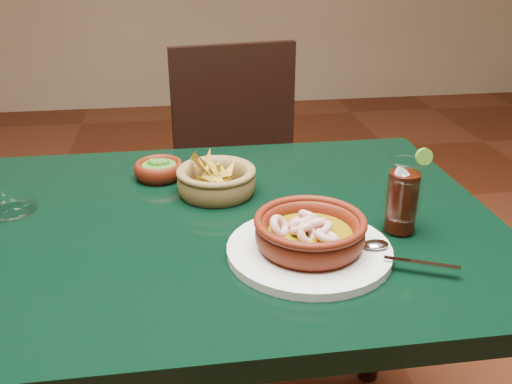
{
  "coord_description": "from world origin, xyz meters",
  "views": [
    {
      "loc": [
        0.0,
        -0.96,
        1.24
      ],
      "look_at": [
        0.14,
        -0.02,
        0.81
      ],
      "focal_mm": 40.0,
      "sensor_mm": 36.0,
      "label": 1
    }
  ],
  "objects": [
    {
      "name": "glass_ashtray",
      "position": [
        -0.32,
        0.09,
        0.76
      ],
      "size": [
        0.11,
        0.11,
        0.03
      ],
      "color": "white",
      "rests_on": "dining_table"
    },
    {
      "name": "dining_chair",
      "position": [
        0.21,
        0.71,
        0.51
      ],
      "size": [
        0.5,
        0.5,
        0.93
      ],
      "color": "black",
      "rests_on": "ground"
    },
    {
      "name": "guacamole_ramekin",
      "position": [
        -0.04,
        0.22,
        0.77
      ],
      "size": [
        0.13,
        0.13,
        0.04
      ],
      "color": "#4B1308",
      "rests_on": "dining_table"
    },
    {
      "name": "cola_drink",
      "position": [
        0.39,
        -0.1,
        0.82
      ],
      "size": [
        0.14,
        0.14,
        0.16
      ],
      "color": "white",
      "rests_on": "dining_table"
    },
    {
      "name": "shrimp_plate",
      "position": [
        0.21,
        -0.15,
        0.78
      ],
      "size": [
        0.36,
        0.28,
        0.08
      ],
      "color": "silver",
      "rests_on": "dining_table"
    },
    {
      "name": "dining_table",
      "position": [
        0.0,
        0.0,
        0.65
      ],
      "size": [
        1.2,
        0.8,
        0.75
      ],
      "color": "black",
      "rests_on": "ground"
    },
    {
      "name": "chip_basket",
      "position": [
        0.08,
        0.12,
        0.78
      ],
      "size": [
        0.2,
        0.2,
        0.12
      ],
      "color": "olive",
      "rests_on": "dining_table"
    }
  ]
}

